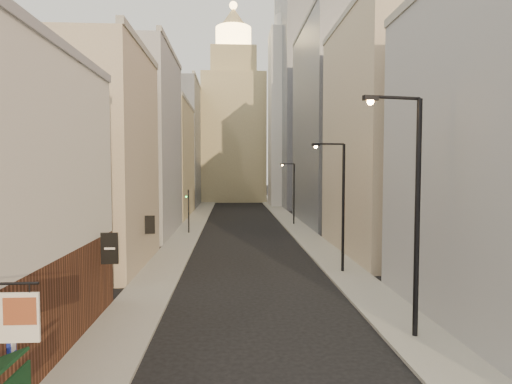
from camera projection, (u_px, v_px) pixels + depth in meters
name	position (u px, v px, depth m)	size (l,w,h in m)	color
sidewalk_left	(197.00, 219.00, 61.30)	(3.00, 140.00, 0.15)	gray
sidewalk_right	(287.00, 219.00, 62.04)	(3.00, 140.00, 0.15)	gray
left_bldg_beige	(90.00, 160.00, 31.63)	(8.00, 12.00, 16.00)	tan
left_bldg_grey	(137.00, 145.00, 47.47)	(8.00, 16.00, 20.00)	#9C9DA1
left_bldg_tan	(163.00, 161.00, 65.50)	(8.00, 18.00, 17.00)	tan
left_bldg_wingrid	(179.00, 145.00, 85.24)	(8.00, 20.00, 24.00)	gray
right_bldg_beige	(388.00, 138.00, 36.88)	(8.00, 16.00, 20.00)	tan
right_bldg_wingrid	(333.00, 126.00, 56.65)	(8.00, 20.00, 26.00)	gray
highrise	(330.00, 76.00, 84.20)	(21.00, 23.00, 51.20)	gray
clock_tower	(234.00, 123.00, 97.52)	(14.00, 14.00, 44.90)	tan
white_tower	(290.00, 111.00, 84.14)	(8.00, 8.00, 41.50)	silver
streetlamp_near	(412.00, 203.00, 18.12)	(2.70, 0.73, 10.37)	black
streetlamp_mid	(340.00, 199.00, 29.84)	(2.39, 0.41, 9.12)	black
streetlamp_far	(293.00, 190.00, 55.43)	(1.96, 1.00, 8.01)	black
traffic_light_left	(189.00, 203.00, 47.86)	(0.57, 0.47, 5.00)	black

